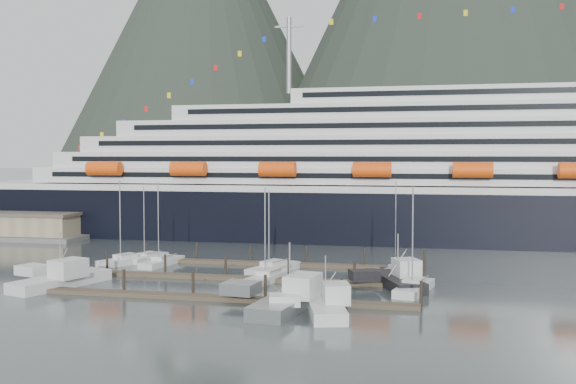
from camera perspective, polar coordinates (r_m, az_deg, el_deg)
name	(u,v)px	position (r m, az deg, el deg)	size (l,w,h in m)	color
ground	(275,286)	(89.01, -1.14, -7.93)	(1600.00, 1600.00, 0.00)	#404B4A
mountains	(471,3)	(690.04, 15.23, 15.16)	(870.00, 440.00, 420.00)	black
cruise_ship	(484,181)	(140.36, 16.26, 0.90)	(210.00, 30.40, 50.30)	black
dock_near	(215,297)	(80.90, -6.23, -8.84)	(48.18, 2.28, 3.20)	#42372A
dock_mid	(245,278)	(93.09, -3.67, -7.26)	(48.18, 2.28, 3.20)	#42372A
dock_far	(268,263)	(105.47, -1.71, -6.04)	(48.18, 2.28, 3.20)	#42372A
sailboat_a	(125,262)	(109.24, -13.60, -5.75)	(6.44, 9.83, 13.67)	silver
sailboat_b	(162,262)	(107.20, -10.61, -5.89)	(3.97, 10.07, 13.49)	silver
sailboat_c	(273,269)	(99.17, -1.28, -6.55)	(6.23, 10.88, 12.55)	silver
sailboat_d	(269,278)	(92.34, -1.65, -7.27)	(4.85, 11.59, 13.18)	silver
sailboat_e	(148,258)	(112.32, -11.80, -5.50)	(3.93, 9.12, 12.51)	silver
sailboat_g	(398,270)	(99.85, 9.27, -6.54)	(5.13, 9.24, 13.73)	silver
sailboat_h	(414,289)	(86.05, 10.63, -8.07)	(5.04, 10.52, 13.83)	silver
trawler_a	(60,279)	(93.06, -18.74, -7.00)	(11.45, 14.75, 7.86)	silver
trawler_c	(288,299)	(76.25, 0.00, -9.03)	(11.58, 16.25, 8.12)	#979A9D
trawler_d	(324,306)	(73.47, 3.08, -9.58)	(9.39, 12.13, 6.92)	silver
trawler_e	(397,280)	(88.94, 9.18, -7.35)	(10.33, 12.35, 7.68)	black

